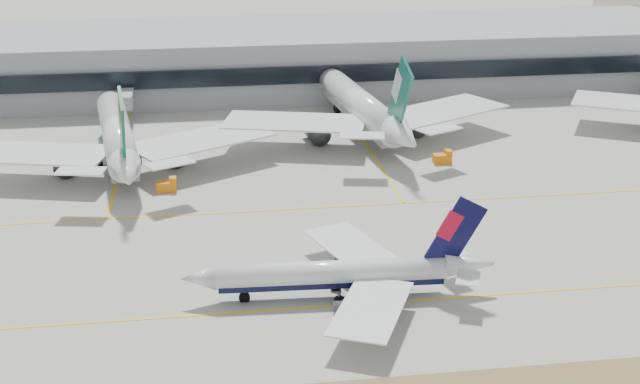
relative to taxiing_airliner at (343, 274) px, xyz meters
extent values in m
plane|color=gray|center=(0.52, 2.69, -3.45)|extent=(3000.00, 3000.00, 0.00)
cube|color=yellow|center=(0.52, -2.31, -3.42)|extent=(360.00, 0.45, 0.04)
cube|color=yellow|center=(0.52, 32.69, -3.42)|extent=(360.00, 0.45, 0.04)
cylinder|color=white|center=(-1.56, 0.08, 0.27)|extent=(31.02, 4.92, 3.38)
cube|color=black|center=(-1.56, 0.08, -0.66)|extent=(30.38, 4.38, 1.52)
cone|color=white|center=(-19.35, 0.97, 0.27)|extent=(4.88, 3.61, 3.38)
cone|color=white|center=(17.29, -0.87, 0.69)|extent=(7.03, 3.72, 3.38)
cube|color=white|center=(2.88, 9.23, -0.24)|extent=(12.67, 18.23, 0.20)
cube|color=white|center=(16.23, 3.58, 0.94)|extent=(4.13, 5.35, 0.14)
cylinder|color=#3F4247|center=(0.99, 6.20, -2.10)|extent=(5.27, 2.79, 2.53)
cube|color=#3F4247|center=(0.99, 6.20, -1.09)|extent=(2.16, 0.36, 1.18)
cube|color=white|center=(1.94, -9.48, -0.24)|extent=(13.93, 18.32, 0.20)
cube|color=white|center=(15.79, -5.19, 0.94)|extent=(4.49, 5.49, 0.14)
cylinder|color=#3F4247|center=(0.37, -6.27, -2.10)|extent=(5.27, 2.79, 2.53)
cube|color=#3F4247|center=(0.37, -6.27, -1.09)|extent=(2.16, 0.36, 1.18)
cube|color=#09093A|center=(15.15, -0.76, 5.40)|extent=(8.35, 0.72, 10.58)
cube|color=#BA0C2D|center=(14.29, -0.72, 6.54)|extent=(3.78, 0.56, 4.53)
cylinder|color=#3F4247|center=(-13.29, 0.67, -2.44)|extent=(0.41, 0.41, 2.03)
cylinder|color=black|center=(-13.29, 0.67, -2.86)|extent=(1.55, 0.67, 1.52)
cylinder|color=#3F4247|center=(-0.81, -2.16, -2.44)|extent=(0.41, 0.41, 2.03)
cylinder|color=black|center=(-0.81, -2.16, -2.86)|extent=(1.55, 0.67, 1.52)
cylinder|color=#3F4247|center=(-0.59, 2.23, -2.44)|extent=(0.41, 0.41, 2.03)
cylinder|color=black|center=(-0.59, 2.23, -2.86)|extent=(1.55, 0.67, 1.52)
cylinder|color=white|center=(-33.66, 61.46, 2.74)|extent=(11.04, 42.95, 5.63)
cube|color=slate|center=(-33.66, 61.46, 1.20)|extent=(10.09, 41.99, 2.53)
cone|color=white|center=(-36.81, 85.80, 2.74)|extent=(6.42, 7.17, 5.63)
cone|color=white|center=(-30.33, 35.66, 3.45)|extent=(6.80, 10.10, 5.63)
cube|color=white|center=(-17.78, 57.21, 1.90)|extent=(29.63, 24.05, 0.34)
cube|color=white|center=(-23.29, 38.36, 3.87)|extent=(8.90, 7.12, 0.23)
cylinder|color=#3F4247|center=(-23.17, 59.35, -1.20)|extent=(5.10, 7.58, 4.22)
cube|color=#3F4247|center=(-23.17, 59.35, 0.49)|extent=(0.80, 2.99, 1.97)
cube|color=white|center=(-47.94, 53.31, 1.90)|extent=(29.29, 18.82, 0.34)
cube|color=white|center=(-37.82, 36.48, 3.87)|extent=(8.51, 5.52, 0.23)
cylinder|color=#3F4247|center=(-43.27, 56.76, -1.20)|extent=(5.10, 7.58, 4.22)
cube|color=#3F4247|center=(-43.27, 56.76, 0.49)|extent=(0.80, 2.99, 1.97)
cube|color=#0D5C38|center=(-30.71, 38.59, 10.14)|extent=(2.01, 11.74, 15.10)
cube|color=#CA790B|center=(-30.86, 39.76, 11.78)|extent=(1.29, 5.35, 6.46)
cylinder|color=#3F4247|center=(-35.73, 77.51, -1.76)|extent=(0.68, 0.68, 3.38)
cylinder|color=black|center=(-35.73, 77.51, -2.46)|extent=(1.30, 2.64, 2.53)
cylinder|color=#3F4247|center=(-37.14, 59.82, -1.76)|extent=(0.68, 0.68, 3.38)
cylinder|color=black|center=(-37.14, 59.82, -2.46)|extent=(1.30, 2.64, 2.53)
cylinder|color=#3F4247|center=(-29.88, 60.76, -1.76)|extent=(0.68, 0.68, 3.38)
cylinder|color=black|center=(-29.88, 60.76, -2.46)|extent=(1.30, 2.64, 2.53)
cylinder|color=white|center=(16.26, 74.34, 3.04)|extent=(11.33, 44.99, 5.90)
cube|color=slate|center=(16.26, 74.34, 1.42)|extent=(10.34, 44.00, 2.66)
cone|color=white|center=(13.10, 99.86, 3.04)|extent=(6.69, 7.49, 5.90)
cone|color=white|center=(19.60, 47.29, 3.78)|extent=(7.07, 10.56, 5.90)
cube|color=white|center=(32.87, 69.80, 2.15)|extent=(31.06, 25.10, 0.35)
cube|color=white|center=(26.99, 50.08, 4.22)|extent=(9.32, 7.43, 0.24)
cylinder|color=#3F4247|center=(27.24, 72.08, -1.09)|extent=(5.30, 7.92, 4.43)
cube|color=#3F4247|center=(27.24, 72.08, 0.68)|extent=(0.82, 3.13, 2.07)
cube|color=white|center=(1.25, 65.89, 2.15)|extent=(30.71, 19.85, 0.35)
cube|color=white|center=(11.76, 48.19, 4.22)|extent=(8.93, 5.83, 0.24)
cylinder|color=#3F4247|center=(6.16, 69.47, -1.09)|extent=(5.30, 7.92, 4.43)
cube|color=#3F4247|center=(6.16, 69.47, 0.68)|extent=(0.82, 3.13, 2.07)
cube|color=#155F4E|center=(19.22, 50.37, 10.78)|extent=(2.04, 12.31, 15.82)
cube|color=silver|center=(19.07, 51.60, 12.50)|extent=(1.33, 5.60, 6.77)
cylinder|color=#3F4247|center=(14.18, 91.17, -1.68)|extent=(0.71, 0.71, 3.54)
cylinder|color=black|center=(14.18, 91.17, -2.42)|extent=(1.35, 2.76, 2.66)
cylinder|color=#3F4247|center=(12.60, 72.64, -1.68)|extent=(0.71, 0.71, 3.54)
cylinder|color=black|center=(12.60, 72.64, -2.42)|extent=(1.35, 2.76, 2.66)
cylinder|color=#3F4247|center=(20.22, 73.58, -1.68)|extent=(0.71, 0.71, 3.54)
cylinder|color=black|center=(20.22, 73.58, -2.42)|extent=(1.35, 2.76, 2.66)
cube|color=gray|center=(0.52, 117.69, 4.05)|extent=(280.00, 42.00, 15.00)
cube|color=black|center=(0.52, 96.19, 4.50)|extent=(280.00, 1.20, 4.00)
cube|color=beige|center=(110.52, 137.69, 10.65)|extent=(2.00, 57.00, 27.90)
cube|color=orange|center=(-24.31, 44.42, -2.55)|extent=(3.50, 2.00, 1.80)
cube|color=orange|center=(-23.11, 44.42, -1.35)|extent=(1.20, 1.80, 1.00)
cylinder|color=black|center=(-25.51, 43.62, -3.10)|extent=(0.70, 0.30, 0.70)
cylinder|color=black|center=(-25.51, 45.22, -3.10)|extent=(0.70, 0.30, 0.70)
cylinder|color=black|center=(-23.11, 43.62, -3.10)|extent=(0.70, 0.30, 0.70)
cylinder|color=black|center=(-23.11, 45.22, -3.10)|extent=(0.70, 0.30, 0.70)
cube|color=orange|center=(28.49, 52.41, -2.55)|extent=(3.50, 2.00, 1.80)
cube|color=orange|center=(29.69, 52.41, -1.35)|extent=(1.20, 1.80, 1.00)
cylinder|color=black|center=(27.29, 51.61, -3.10)|extent=(0.70, 0.30, 0.70)
cylinder|color=black|center=(27.29, 53.21, -3.10)|extent=(0.70, 0.30, 0.70)
cylinder|color=black|center=(29.69, 51.61, -3.10)|extent=(0.70, 0.30, 0.70)
cylinder|color=black|center=(29.69, 53.21, -3.10)|extent=(0.70, 0.30, 0.70)
camera|label=1|loc=(-18.58, -106.34, 53.00)|focal=50.00mm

